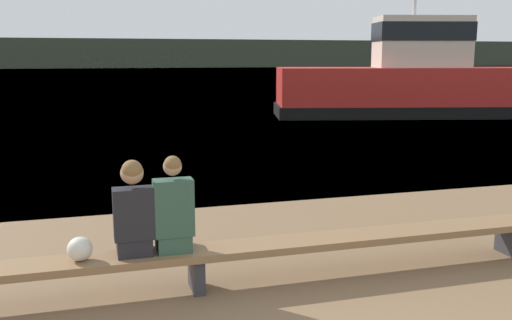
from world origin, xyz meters
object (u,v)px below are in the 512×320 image
Objects in this scene: bench_main at (196,256)px; person_right at (173,211)px; shopping_bag at (80,249)px; tugboat_red at (409,85)px; person_left at (133,213)px.

bench_main is 0.55m from person_right.
person_right reaches higher than shopping_bag.
person_right is (-0.23, 0.01, 0.50)m from bench_main.
bench_main is 19.02m from tugboat_red.
person_left is 0.98× the size of person_right.
tugboat_red is (12.18, 15.08, 0.38)m from person_left.
tugboat_red reaches higher than person_right.
person_right is at bearing 155.56° from tugboat_red.
tugboat_red is (11.78, 15.08, 0.40)m from person_right.
person_right is at bearing 178.11° from bench_main.
person_left is at bearing 2.23° from shopping_bag.
person_left is at bearing 154.62° from tugboat_red.
bench_main is 8.37× the size of person_right.
shopping_bag is (-1.16, -0.02, 0.19)m from bench_main.
person_left is 0.63m from shopping_bag.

